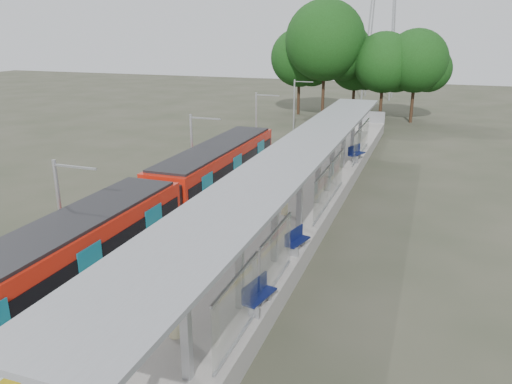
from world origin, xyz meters
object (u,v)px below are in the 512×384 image
bench_near (258,294)px  info_pillar_far (285,202)px  litter_bin (327,183)px  bench_mid (296,240)px  bench_far (356,153)px  train (159,207)px  info_pillar_near (175,313)px

bench_near → info_pillar_far: size_ratio=1.05×
info_pillar_far → litter_bin: info_pillar_far is taller
bench_near → litter_bin: bench_near is taller
bench_mid → bench_far: bearing=105.0°
train → litter_bin: train is taller
bench_near → info_pillar_far: (-1.78, 9.32, 0.11)m
bench_mid → info_pillar_near: 7.77m
info_pillar_far → bench_far: bearing=96.9°
bench_mid → info_pillar_far: (-1.78, 4.25, 0.14)m
bench_mid → info_pillar_near: (-1.91, -7.53, 0.28)m
bench_near → bench_mid: size_ratio=1.06×
train → bench_near: bearing=-38.0°
litter_bin → bench_near: bearing=-87.8°
info_pillar_far → litter_bin: size_ratio=1.87×
train → bench_far: bearing=66.8°
info_pillar_far → info_pillar_near: bearing=-75.9°
info_pillar_near → litter_bin: info_pillar_near is taller
bench_near → litter_bin: bearing=104.1°
litter_bin → bench_far: bearing=86.3°
train → info_pillar_near: size_ratio=14.57×
litter_bin → info_pillar_far: bearing=-104.0°
bench_near → info_pillar_near: info_pillar_near is taller
bench_far → bench_mid: bearing=-69.4°
info_pillar_near → train: bearing=136.8°
bench_far → info_pillar_far: (-1.74, -12.76, 0.06)m
bench_near → info_pillar_far: bearing=112.8°
bench_mid → bench_far: (-0.05, 17.01, 0.08)m
bench_near → info_pillar_near: (-1.90, -2.46, 0.25)m
bench_mid → info_pillar_far: bearing=127.6°
bench_mid → litter_bin: bearing=108.2°
bench_far → info_pillar_near: (-1.86, -24.54, 0.20)m
train → info_pillar_far: train is taller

